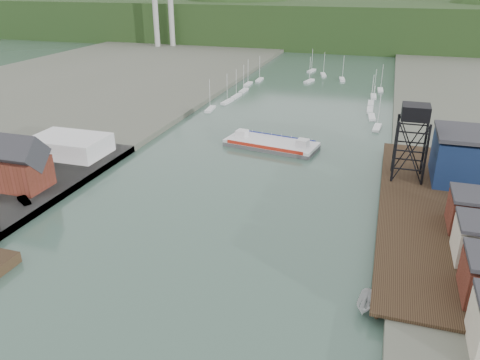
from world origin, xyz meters
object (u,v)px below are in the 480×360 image
Objects in this scene: lift_tower at (415,117)px; chain_ferry at (271,144)px; motorboat at (365,303)px; harbor_building at (16,167)px.

chain_ferry is at bearing 154.73° from lift_tower.
harbor_building is at bearing 174.02° from motorboat.
lift_tower reaches higher than harbor_building.
motorboat is (71.37, -16.67, -5.07)m from harbor_building.
lift_tower is 47.34m from motorboat.
motorboat is at bearing -97.19° from lift_tower.
harbor_building is 0.48× the size of chain_ferry.
lift_tower is at bearing 89.98° from motorboat.
chain_ferry is at bearing 45.48° from harbor_building.
harbor_building is at bearing -125.11° from chain_ferry.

